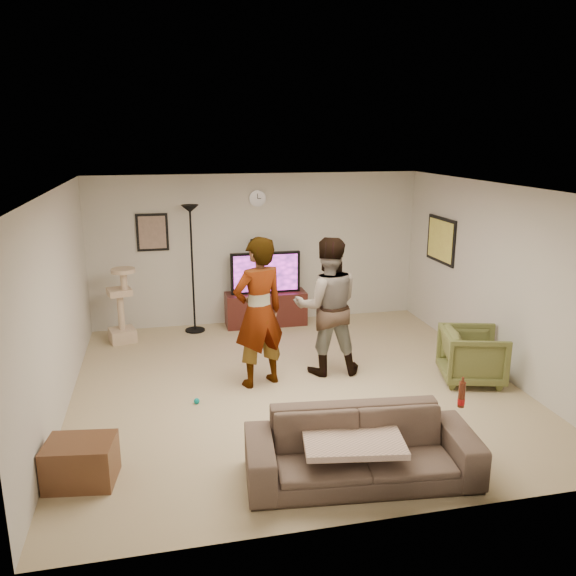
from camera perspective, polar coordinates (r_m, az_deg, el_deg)
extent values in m
cube|color=tan|center=(7.49, 0.70, -9.67)|extent=(5.50, 5.50, 0.02)
cube|color=white|center=(6.84, 0.77, 9.92)|extent=(5.50, 5.50, 0.02)
cube|color=beige|center=(9.69, -3.01, 3.84)|extent=(5.50, 0.04, 2.50)
cube|color=beige|center=(4.58, 8.76, -9.16)|extent=(5.50, 0.04, 2.50)
cube|color=beige|center=(6.98, -21.81, -1.58)|extent=(0.04, 5.50, 2.50)
cube|color=beige|center=(8.13, 19.97, 0.80)|extent=(0.04, 5.50, 2.50)
cylinder|color=silver|center=(9.53, -3.05, 8.82)|extent=(0.26, 0.04, 0.26)
cube|color=black|center=(9.61, -2.96, 4.53)|extent=(0.25, 0.10, 0.10)
cube|color=#7E675B|center=(9.48, -13.24, 5.37)|extent=(0.42, 0.03, 0.52)
cube|color=#E6D856|center=(9.42, 14.85, 4.59)|extent=(0.03, 0.78, 0.62)
cube|color=#381511|center=(9.70, -2.21, -2.05)|extent=(1.34, 0.45, 0.56)
cube|color=silver|center=(9.39, -2.45, -4.20)|extent=(0.40, 0.30, 0.07)
cube|color=black|center=(9.54, -2.24, 1.53)|extent=(1.16, 0.08, 0.69)
cube|color=#CD2DBD|center=(9.50, -2.20, 1.47)|extent=(1.06, 0.01, 0.60)
cylinder|color=black|center=(9.31, -9.41, 1.81)|extent=(0.32, 0.32, 2.06)
cube|color=#C5AB8E|center=(9.19, -16.22, -1.63)|extent=(0.46, 0.46, 1.17)
imported|color=gray|center=(7.21, -2.91, -2.43)|extent=(0.82, 0.68, 1.92)
imported|color=#2C518B|center=(7.61, 3.88, -1.81)|extent=(0.97, 0.80, 1.84)
imported|color=brown|center=(5.56, 7.25, -15.39)|extent=(2.20, 1.04, 0.62)
cube|color=beige|center=(5.48, 6.36, -14.54)|extent=(1.00, 0.83, 0.06)
cylinder|color=#5C2412|center=(5.74, 16.77, -10.04)|extent=(0.06, 0.06, 0.25)
imported|color=brown|center=(7.85, 17.74, -6.38)|extent=(0.94, 0.92, 0.70)
cube|color=#54331F|center=(5.83, -19.77, -15.86)|extent=(0.67, 0.54, 0.41)
sphere|color=#078988|center=(7.09, -9.00, -10.96)|extent=(0.07, 0.07, 0.07)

